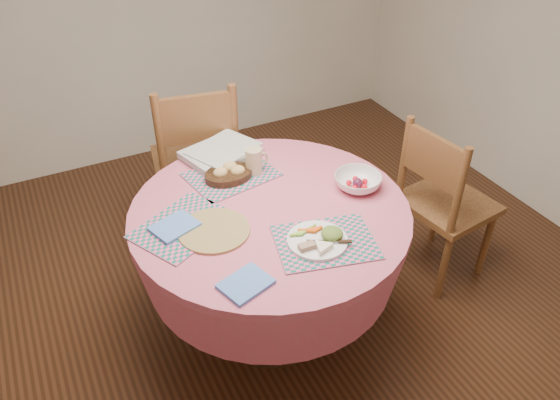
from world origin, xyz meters
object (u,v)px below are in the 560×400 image
Objects in this scene: chair_back at (197,159)px; chair_right at (442,200)px; dining_table at (270,242)px; bread_bowl at (229,173)px; dinner_plate at (320,239)px; latte_mug at (254,161)px; fruit_bowl at (358,182)px; wicker_trivet at (214,230)px.

chair_right is at bearing 149.03° from chair_back.
dining_table is 5.39× the size of bread_bowl.
latte_mug reaches higher than dinner_plate.
bread_bowl is 0.60m from fruit_bowl.
bread_bowl is at bearing 97.71° from chair_back.
dinner_plate is (0.08, -0.30, 0.22)m from dining_table.
wicker_trivet is 0.44m from dinner_plate.
fruit_bowl is at bearing 128.03° from chair_back.
bread_bowl is 0.14m from latte_mug.
chair_back is at bearing 96.07° from dinner_plate.
bread_bowl is at bearing 58.44° from wicker_trivet.
latte_mug reaches higher than dining_table.
latte_mug is at bearing 62.83° from chair_right.
chair_right is 3.85× the size of dinner_plate.
wicker_trivet is at bearing -172.06° from dining_table.
chair_right is 1.15m from bread_bowl.
dining_table is at bearing 7.94° from wicker_trivet.
wicker_trivet reaches higher than dining_table.
latte_mug is 0.47× the size of fruit_bowl.
chair_right is 0.91× the size of chair_back.
latte_mug is (0.11, -0.57, 0.28)m from chair_back.
chair_back is 0.61m from bread_bowl.
bread_bowl is (0.21, 0.34, 0.03)m from wicker_trivet.
dinner_plate reaches higher than wicker_trivet.
latte_mug is (-0.93, 0.33, 0.32)m from chair_right.
wicker_trivet is at bearing 179.98° from fruit_bowl.
dinner_plate is at bearing -143.46° from fruit_bowl.
chair_right is 0.99m from dinner_plate.
chair_back is 1.19m from dinner_plate.
bread_bowl is (-1.06, 0.34, 0.29)m from chair_right.
chair_right is at bearing 16.01° from dinner_plate.
wicker_trivet is (-0.23, -0.90, 0.21)m from chair_back.
dining_table is 0.49m from fruit_bowl.
fruit_bowl is at bearing -5.15° from dining_table.
dining_table is 1.19× the size of chair_back.
chair_right reaches higher than wicker_trivet.
dinner_plate is 0.91× the size of fruit_bowl.
wicker_trivet is 0.48m from latte_mug.
fruit_bowl is at bearing -34.07° from bread_bowl.
dinner_plate is at bearing -75.60° from dining_table.
wicker_trivet is 1.11× the size of fruit_bowl.
chair_back is 4.22× the size of dinner_plate.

